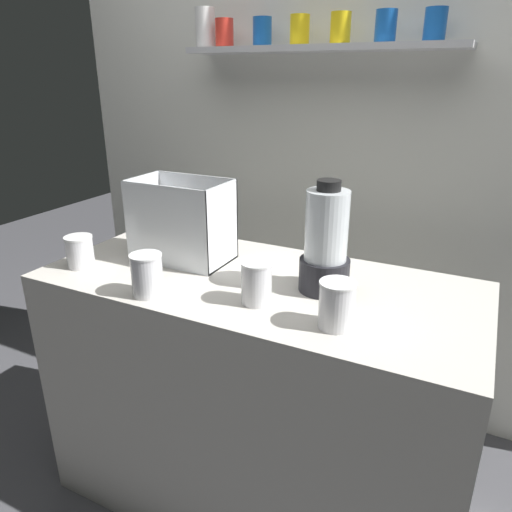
% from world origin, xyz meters
% --- Properties ---
extents(ground_plane, '(8.00, 8.00, 0.00)m').
position_xyz_m(ground_plane, '(0.00, 0.00, 0.00)').
color(ground_plane, '#4C4C51').
extents(counter, '(1.40, 0.64, 0.90)m').
position_xyz_m(counter, '(0.00, 0.00, 0.45)').
color(counter, beige).
rests_on(counter, ground_plane).
extents(back_wall_unit, '(2.60, 0.24, 2.50)m').
position_xyz_m(back_wall_unit, '(-0.00, 0.77, 1.26)').
color(back_wall_unit, silver).
rests_on(back_wall_unit, ground_plane).
extents(carrot_display_bin, '(0.33, 0.20, 0.28)m').
position_xyz_m(carrot_display_bin, '(-0.31, 0.05, 1.00)').
color(carrot_display_bin, white).
rests_on(carrot_display_bin, counter).
extents(blender_pitcher, '(0.15, 0.15, 0.34)m').
position_xyz_m(blender_pitcher, '(0.22, 0.02, 1.04)').
color(blender_pitcher, black).
rests_on(blender_pitcher, counter).
extents(juice_cup_mango_far_left, '(0.09, 0.09, 0.11)m').
position_xyz_m(juice_cup_mango_far_left, '(-0.58, -0.17, 0.95)').
color(juice_cup_mango_far_left, white).
rests_on(juice_cup_mango_far_left, counter).
extents(juice_cup_orange_left, '(0.10, 0.10, 0.13)m').
position_xyz_m(juice_cup_orange_left, '(-0.24, -0.24, 0.96)').
color(juice_cup_orange_left, white).
rests_on(juice_cup_orange_left, counter).
extents(juice_cup_mango_middle, '(0.09, 0.09, 0.12)m').
position_xyz_m(juice_cup_mango_middle, '(0.08, -0.15, 0.95)').
color(juice_cup_mango_middle, white).
rests_on(juice_cup_mango_middle, counter).
extents(juice_cup_beet_right, '(0.10, 0.10, 0.13)m').
position_xyz_m(juice_cup_beet_right, '(0.32, -0.18, 0.95)').
color(juice_cup_beet_right, white).
rests_on(juice_cup_beet_right, counter).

